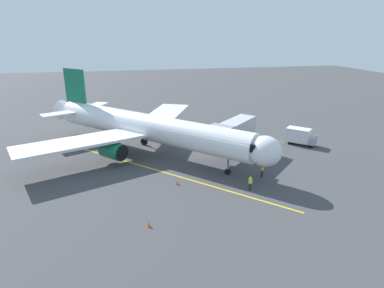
% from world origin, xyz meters
% --- Properties ---
extents(ground_plane, '(220.00, 220.00, 0.00)m').
position_xyz_m(ground_plane, '(0.00, 0.00, 0.00)').
color(ground_plane, '#424244').
extents(apron_lead_in_line, '(27.71, 29.18, 0.01)m').
position_xyz_m(apron_lead_in_line, '(0.97, 8.99, 0.01)').
color(apron_lead_in_line, yellow).
rests_on(apron_lead_in_line, ground).
extents(airplane, '(32.85, 33.30, 11.50)m').
position_xyz_m(airplane, '(1.16, 2.78, 4.00)').
color(airplane, white).
rests_on(airplane, ground).
extents(jet_bridge, '(9.64, 9.32, 5.40)m').
position_xyz_m(jet_bridge, '(-10.50, 7.27, 3.76)').
color(jet_bridge, '#B7B7BC').
rests_on(jet_bridge, ground).
extents(ground_crew_marshaller, '(0.47, 0.42, 1.71)m').
position_xyz_m(ground_crew_marshaller, '(-12.20, 14.58, 0.89)').
color(ground_crew_marshaller, '#23232D').
rests_on(ground_crew_marshaller, ground).
extents(ground_crew_wing_walker, '(0.46, 0.37, 1.71)m').
position_xyz_m(ground_crew_wing_walker, '(-9.39, 17.60, 0.89)').
color(ground_crew_wing_walker, '#23232D').
rests_on(ground_crew_wing_walker, ground).
extents(box_truck_near_nose, '(4.61, 4.65, 2.62)m').
position_xyz_m(box_truck_near_nose, '(-23.39, 4.26, 1.39)').
color(box_truck_near_nose, '#9E9EA3').
rests_on(box_truck_near_nose, ground).
extents(safety_cone_nose_left, '(0.32, 0.32, 0.55)m').
position_xyz_m(safety_cone_nose_left, '(2.62, 22.55, 0.28)').
color(safety_cone_nose_left, '#F2590F').
rests_on(safety_cone_nose_left, ground).
extents(safety_cone_nose_right, '(0.32, 0.32, 0.55)m').
position_xyz_m(safety_cone_nose_right, '(-1.49, 14.31, 0.28)').
color(safety_cone_nose_right, '#F2590F').
rests_on(safety_cone_nose_right, ground).
extents(safety_cone_wing_port, '(0.32, 0.32, 0.55)m').
position_xyz_m(safety_cone_wing_port, '(-16.23, 9.68, 0.28)').
color(safety_cone_wing_port, '#F2590F').
rests_on(safety_cone_wing_port, ground).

